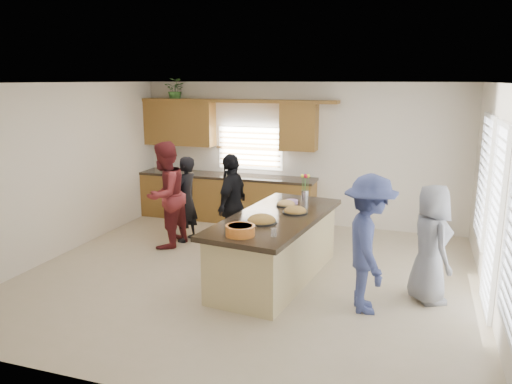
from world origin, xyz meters
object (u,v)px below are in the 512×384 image
(island, at_px, (276,249))
(woman_right_back, at_px, (369,244))
(salad_bowl, at_px, (240,230))
(woman_left_front, at_px, (232,205))
(woman_left_mid, at_px, (165,195))
(woman_left_back, at_px, (186,199))
(woman_right_front, at_px, (431,244))

(island, xyz_separation_m, woman_right_back, (1.37, -0.62, 0.42))
(salad_bowl, height_order, woman_left_front, woman_left_front)
(island, bearing_deg, woman_left_mid, 167.05)
(woman_left_front, bearing_deg, woman_left_mid, -88.61)
(woman_left_back, xyz_separation_m, woman_right_front, (4.11, -1.26, 0.01))
(woman_right_back, relative_size, woman_right_front, 1.12)
(salad_bowl, relative_size, woman_right_front, 0.24)
(woman_left_back, bearing_deg, island, 68.86)
(woman_left_back, height_order, woman_right_back, woman_right_back)
(woman_right_front, bearing_deg, island, 62.83)
(woman_left_back, height_order, woman_right_front, woman_right_front)
(woman_left_mid, xyz_separation_m, woman_right_front, (4.31, -0.88, -0.14))
(woman_right_back, bearing_deg, woman_left_back, 47.81)
(island, xyz_separation_m, woman_left_back, (-2.01, 1.17, 0.31))
(island, relative_size, woman_left_back, 1.84)
(island, height_order, woman_right_back, woman_right_back)
(salad_bowl, relative_size, woman_left_mid, 0.20)
(salad_bowl, xyz_separation_m, woman_right_back, (1.53, 0.41, -0.15))
(island, xyz_separation_m, woman_right_front, (2.10, -0.09, 0.33))
(woman_left_mid, relative_size, woman_right_front, 1.17)
(island, bearing_deg, woman_left_front, 147.64)
(island, relative_size, woman_left_front, 1.67)
(woman_left_back, xyz_separation_m, woman_left_mid, (-0.19, -0.38, 0.15))
(woman_left_back, bearing_deg, salad_bowl, 49.13)
(salad_bowl, bearing_deg, woman_right_back, 15.00)
(woman_left_mid, bearing_deg, woman_right_front, 83.67)
(salad_bowl, height_order, woman_left_mid, woman_left_mid)
(woman_left_back, relative_size, woman_right_back, 0.88)
(woman_left_back, distance_m, woman_right_front, 4.30)
(woman_left_front, bearing_deg, woman_left_back, -108.98)
(salad_bowl, xyz_separation_m, woman_left_front, (-0.82, 1.83, -0.18))
(woman_left_mid, bearing_deg, island, 75.48)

